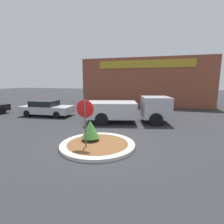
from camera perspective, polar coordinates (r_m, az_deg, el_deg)
The scene contains 7 objects.
ground_plane at distance 8.49m, azimuth -4.68°, elevation -11.12°, with size 120.00×120.00×0.00m, color #2D2D30.
traffic_island at distance 8.46m, azimuth -4.69°, elevation -10.63°, with size 3.53×3.53×0.15m.
stop_sign at distance 7.73m, azimuth -8.76°, elevation -0.94°, with size 0.80×0.07×2.29m.
island_shrub at distance 8.70m, azimuth -7.07°, elevation -5.58°, with size 0.90×0.90×1.00m.
utility_truck at distance 13.04m, azimuth 5.69°, elevation 1.02°, with size 6.39×3.67×1.93m.
storefront_building at distance 24.21m, azimuth 11.13°, elevation 9.54°, with size 15.78×6.07×5.83m.
parked_sedan_silver at distance 16.57m, azimuth -20.60°, elevation 1.19°, with size 4.61×2.21×1.37m.
Camera 1 is at (2.82, -7.40, 3.06)m, focal length 28.00 mm.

